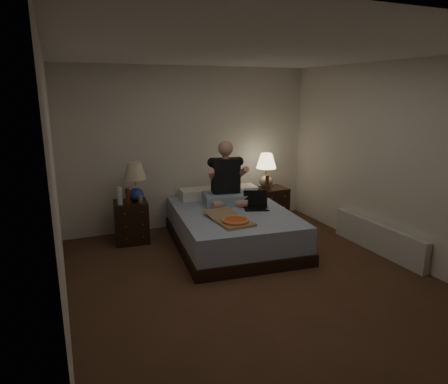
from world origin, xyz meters
name	(u,v)px	position (x,y,z in m)	size (l,w,h in m)	color
floor	(255,281)	(0.00, 0.00, 0.00)	(4.00, 4.50, 0.00)	brown
ceiling	(259,52)	(0.00, 0.00, 2.50)	(4.00, 4.50, 0.00)	white
wall_back	(191,148)	(0.00, 2.25, 1.25)	(4.00, 2.50, 0.00)	white
wall_front	(439,248)	(0.00, -2.25, 1.25)	(4.00, 2.50, 0.00)	white
wall_left	(56,193)	(-2.00, 0.00, 1.25)	(4.50, 2.50, 0.00)	white
wall_right	(397,162)	(2.00, 0.00, 1.25)	(4.50, 2.50, 0.00)	white
bed	(233,228)	(0.23, 1.14, 0.25)	(1.51, 2.01, 0.50)	#506BA1
nightstand_left	(131,222)	(-1.06, 1.81, 0.30)	(0.46, 0.42, 0.60)	black
nightstand_right	(271,205)	(1.22, 1.78, 0.30)	(0.46, 0.41, 0.60)	black
lamp_left	(135,182)	(-0.97, 1.81, 0.88)	(0.32, 0.32, 0.56)	navy
lamp_right	(266,171)	(1.14, 1.85, 0.88)	(0.32, 0.32, 0.56)	gray
water_bottle	(120,196)	(-1.21, 1.71, 0.73)	(0.07, 0.07, 0.25)	white
soda_can	(140,199)	(-0.93, 1.73, 0.65)	(0.07, 0.07, 0.10)	silver
beer_bottle_left	(128,196)	(-1.11, 1.68, 0.72)	(0.06, 0.06, 0.23)	#5E1E0D
beer_bottle_right	(267,183)	(1.09, 1.71, 0.71)	(0.06, 0.06, 0.23)	#62290E
person	(226,173)	(0.29, 1.49, 0.97)	(0.66, 0.52, 0.93)	black
laptop	(256,201)	(0.57, 1.08, 0.62)	(0.34, 0.28, 0.24)	black
pizza_box	(235,221)	(0.02, 0.59, 0.54)	(0.40, 0.76, 0.08)	tan
radiator	(378,238)	(1.93, 0.13, 0.20)	(0.10, 1.60, 0.40)	silver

